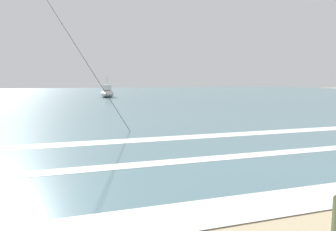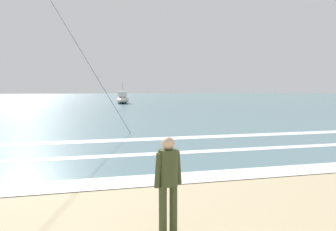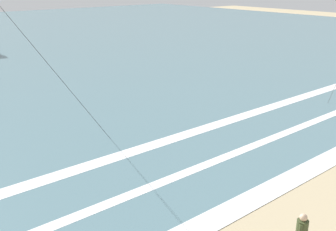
# 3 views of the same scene
# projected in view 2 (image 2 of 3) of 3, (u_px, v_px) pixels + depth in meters

# --- Properties ---
(ocean_surface) EXTENTS (140.00, 90.00, 0.01)m
(ocean_surface) POSITION_uv_depth(u_px,v_px,m) (94.00, 100.00, 51.15)
(ocean_surface) COLOR slate
(ocean_surface) RESTS_ON ground
(wave_foam_shoreline) EXTENTS (41.69, 1.01, 0.01)m
(wave_foam_shoreline) POSITION_uv_depth(u_px,v_px,m) (117.00, 182.00, 7.99)
(wave_foam_shoreline) COLOR white
(wave_foam_shoreline) RESTS_ON ocean_surface
(wave_foam_mid_break) EXTENTS (38.04, 0.52, 0.01)m
(wave_foam_mid_break) POSITION_uv_depth(u_px,v_px,m) (87.00, 157.00, 10.78)
(wave_foam_mid_break) COLOR white
(wave_foam_mid_break) RESTS_ON ocean_surface
(wave_foam_outer_break) EXTENTS (51.41, 0.80, 0.01)m
(wave_foam_outer_break) POSITION_uv_depth(u_px,v_px,m) (81.00, 142.00, 13.72)
(wave_foam_outer_break) COLOR white
(wave_foam_outer_break) RESTS_ON ocean_surface
(surfer_foreground_main) EXTENTS (0.51, 0.32, 1.60)m
(surfer_foreground_main) POSITION_uv_depth(u_px,v_px,m) (168.00, 176.00, 5.17)
(surfer_foreground_main) COLOR #384223
(surfer_foreground_main) RESTS_ON ground
(offshore_boat) EXTENTS (2.34, 5.37, 2.70)m
(offshore_boat) POSITION_uv_depth(u_px,v_px,m) (123.00, 99.00, 43.46)
(offshore_boat) COLOR beige
(offshore_boat) RESTS_ON ground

